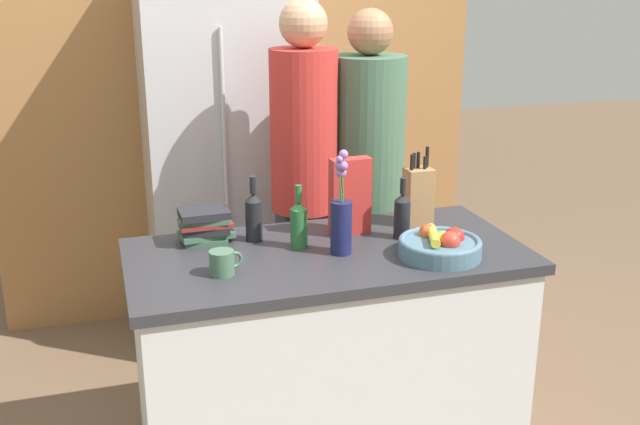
# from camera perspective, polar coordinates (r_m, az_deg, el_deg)

# --- Properties ---
(kitchen_island) EXTENTS (1.45, 0.72, 0.90)m
(kitchen_island) POSITION_cam_1_polar(r_m,az_deg,el_deg) (2.93, 0.52, -11.13)
(kitchen_island) COLOR silver
(kitchen_island) RESTS_ON ground_plane
(back_wall_wood) EXTENTS (2.65, 0.12, 2.60)m
(back_wall_wood) POSITION_cam_1_polar(r_m,az_deg,el_deg) (4.17, -6.21, 9.98)
(back_wall_wood) COLOR #9E6B3D
(back_wall_wood) RESTS_ON ground_plane
(refrigerator) EXTENTS (0.80, 0.63, 1.98)m
(refrigerator) POSITION_cam_1_polar(r_m,az_deg,el_deg) (3.85, -7.14, 4.60)
(refrigerator) COLOR #B7B7BC
(refrigerator) RESTS_ON ground_plane
(fruit_bowl) EXTENTS (0.30, 0.30, 0.11)m
(fruit_bowl) POSITION_cam_1_polar(r_m,az_deg,el_deg) (2.71, 9.16, -2.48)
(fruit_bowl) COLOR slate
(fruit_bowl) RESTS_ON kitchen_island
(knife_block) EXTENTS (0.11, 0.09, 0.31)m
(knife_block) POSITION_cam_1_polar(r_m,az_deg,el_deg) (3.02, 7.48, 1.31)
(knife_block) COLOR #A87A4C
(knife_block) RESTS_ON kitchen_island
(flower_vase) EXTENTS (0.08, 0.08, 0.38)m
(flower_vase) POSITION_cam_1_polar(r_m,az_deg,el_deg) (2.68, 1.62, -0.45)
(flower_vase) COLOR #191E4C
(flower_vase) RESTS_ON kitchen_island
(cereal_box) EXTENTS (0.16, 0.07, 0.30)m
(cereal_box) POSITION_cam_1_polar(r_m,az_deg,el_deg) (2.87, 2.31, 1.23)
(cereal_box) COLOR red
(cereal_box) RESTS_ON kitchen_island
(coffee_mug) EXTENTS (0.12, 0.09, 0.08)m
(coffee_mug) POSITION_cam_1_polar(r_m,az_deg,el_deg) (2.54, -7.43, -3.81)
(coffee_mug) COLOR #42664C
(coffee_mug) RESTS_ON kitchen_island
(book_stack) EXTENTS (0.21, 0.16, 0.13)m
(book_stack) POSITION_cam_1_polar(r_m,az_deg,el_deg) (2.84, -8.75, -0.94)
(book_stack) COLOR #3D6047
(book_stack) RESTS_ON kitchen_island
(bottle_oil) EXTENTS (0.06, 0.06, 0.25)m
(bottle_oil) POSITION_cam_1_polar(r_m,az_deg,el_deg) (2.82, -5.07, -0.22)
(bottle_oil) COLOR black
(bottle_oil) RESTS_ON kitchen_island
(bottle_vinegar) EXTENTS (0.06, 0.06, 0.24)m
(bottle_vinegar) POSITION_cam_1_polar(r_m,az_deg,el_deg) (2.74, -1.63, -0.82)
(bottle_vinegar) COLOR #286633
(bottle_vinegar) RESTS_ON kitchen_island
(bottle_wine) EXTENTS (0.06, 0.06, 0.24)m
(bottle_wine) POSITION_cam_1_polar(r_m,az_deg,el_deg) (2.86, 6.28, -0.15)
(bottle_wine) COLOR black
(bottle_wine) RESTS_ON kitchen_island
(person_at_sink) EXTENTS (0.30, 0.30, 1.77)m
(person_at_sink) POSITION_cam_1_polar(r_m,az_deg,el_deg) (3.33, -1.21, 2.95)
(person_at_sink) COLOR #383842
(person_at_sink) RESTS_ON ground_plane
(person_in_blue) EXTENTS (0.33, 0.33, 1.72)m
(person_in_blue) POSITION_cam_1_polar(r_m,az_deg,el_deg) (3.43, 3.63, 2.72)
(person_in_blue) COLOR #383842
(person_in_blue) RESTS_ON ground_plane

